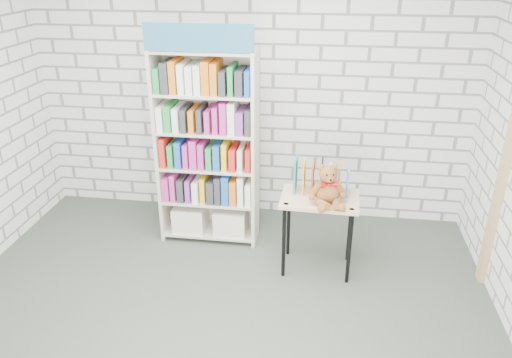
# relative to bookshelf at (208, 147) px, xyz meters

# --- Properties ---
(ground) EXTENTS (4.50, 4.50, 0.00)m
(ground) POSITION_rel_bookshelf_xyz_m (0.31, -1.36, -0.97)
(ground) COLOR #3D463B
(ground) RESTS_ON ground
(room_shell) EXTENTS (4.52, 4.02, 2.81)m
(room_shell) POSITION_rel_bookshelf_xyz_m (0.31, -1.36, 0.82)
(room_shell) COLOR silver
(room_shell) RESTS_ON ground
(bookshelf) EXTENTS (0.95, 0.37, 2.13)m
(bookshelf) POSITION_rel_bookshelf_xyz_m (0.00, 0.00, 0.00)
(bookshelf) COLOR beige
(bookshelf) RESTS_ON ground
(display_table) EXTENTS (0.69, 0.49, 0.72)m
(display_table) POSITION_rel_bookshelf_xyz_m (1.08, -0.42, -0.35)
(display_table) COLOR tan
(display_table) RESTS_ON ground
(table_books) EXTENTS (0.48, 0.22, 0.28)m
(table_books) POSITION_rel_bookshelf_xyz_m (1.09, -0.32, -0.11)
(table_books) COLOR teal
(table_books) RESTS_ON display_table
(teddy_bear) EXTENTS (0.32, 0.31, 0.35)m
(teddy_bear) POSITION_rel_bookshelf_xyz_m (1.14, -0.53, -0.11)
(teddy_bear) COLOR brown
(teddy_bear) RESTS_ON display_table
(door_trim) EXTENTS (0.05, 0.12, 2.10)m
(door_trim) POSITION_rel_bookshelf_xyz_m (2.54, -0.41, 0.08)
(door_trim) COLOR tan
(door_trim) RESTS_ON ground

